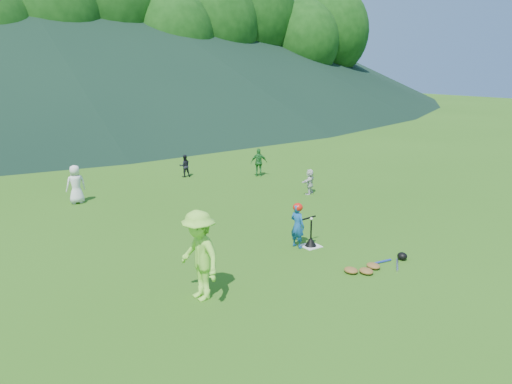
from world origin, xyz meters
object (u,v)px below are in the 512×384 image
(fielder_b, at_px, (185,166))
(equipment_pile, at_px, (374,266))
(batter_child, at_px, (297,226))
(fielder_c, at_px, (259,162))
(adult_coach, at_px, (199,255))
(home_plate, at_px, (311,246))
(fielder_a, at_px, (76,184))
(fielder_d, at_px, (310,182))
(batting_tee, at_px, (311,242))

(fielder_b, distance_m, equipment_pile, 11.08)
(batter_child, relative_size, fielder_c, 0.98)
(batter_child, height_order, equipment_pile, batter_child)
(equipment_pile, bearing_deg, adult_coach, 167.53)
(fielder_b, bearing_deg, adult_coach, 77.79)
(batter_child, distance_m, fielder_c, 8.36)
(home_plate, height_order, adult_coach, adult_coach)
(fielder_a, xyz_separation_m, fielder_c, (7.38, 0.06, -0.07))
(home_plate, height_order, batter_child, batter_child)
(batter_child, distance_m, equipment_pile, 2.19)
(batter_child, xyz_separation_m, equipment_pile, (0.59, -2.05, -0.50))
(batter_child, bearing_deg, equipment_pile, -174.78)
(adult_coach, height_order, fielder_b, adult_coach)
(fielder_a, relative_size, fielder_d, 1.43)
(fielder_a, distance_m, batting_tee, 8.45)
(fielder_a, bearing_deg, home_plate, 116.87)
(batter_child, bearing_deg, fielder_c, -38.22)
(batter_child, bearing_deg, home_plate, -127.04)
(fielder_b, distance_m, batting_tee, 9.21)
(fielder_b, distance_m, fielder_d, 5.60)
(adult_coach, xyz_separation_m, fielder_d, (7.08, 5.14, -0.45))
(adult_coach, bearing_deg, batter_child, 105.37)
(fielder_c, bearing_deg, adult_coach, 76.97)
(fielder_a, height_order, fielder_c, fielder_a)
(fielder_b, xyz_separation_m, batting_tee, (-0.93, -9.15, -0.33))
(batter_child, relative_size, batting_tee, 1.67)
(batter_child, height_order, fielder_b, batter_child)
(batter_child, distance_m, batting_tee, 0.56)
(fielder_d, bearing_deg, home_plate, 25.17)
(fielder_b, distance_m, fielder_c, 3.05)
(batter_child, xyz_separation_m, fielder_c, (3.86, 7.41, 0.01))
(adult_coach, relative_size, batting_tee, 2.66)
(home_plate, bearing_deg, equipment_pile, -81.92)
(equipment_pile, bearing_deg, fielder_d, 62.60)
(home_plate, height_order, fielder_c, fielder_c)
(home_plate, distance_m, adult_coach, 3.93)
(adult_coach, distance_m, fielder_a, 8.53)
(fielder_c, bearing_deg, equipment_pile, 97.98)
(adult_coach, xyz_separation_m, fielder_a, (-0.15, 8.53, -0.26))
(fielder_a, distance_m, equipment_pile, 10.28)
(batting_tee, bearing_deg, fielder_b, 84.17)
(home_plate, bearing_deg, adult_coach, -164.50)
(fielder_d, distance_m, equipment_pile, 6.79)
(equipment_pile, bearing_deg, home_plate, 98.08)
(home_plate, relative_size, adult_coach, 0.25)
(adult_coach, bearing_deg, fielder_d, 122.09)
(fielder_a, xyz_separation_m, fielder_d, (7.23, -3.39, -0.19))
(home_plate, distance_m, equipment_pile, 1.92)
(equipment_pile, bearing_deg, batter_child, 105.93)
(batter_child, xyz_separation_m, fielder_d, (3.71, 3.96, -0.11))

